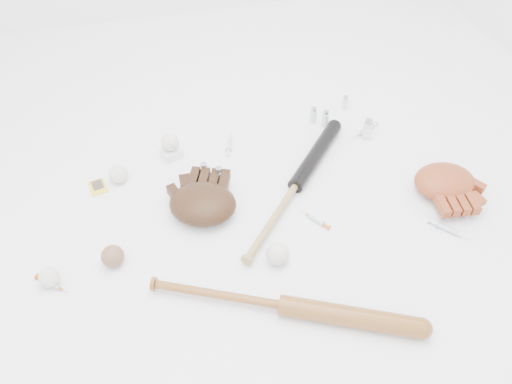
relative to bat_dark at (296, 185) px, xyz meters
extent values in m
plane|color=white|center=(-0.17, -0.02, -0.03)|extent=(3.00, 3.00, 0.00)
cube|color=yellow|center=(-0.71, 0.20, -0.03)|extent=(0.07, 0.09, 0.00)
cube|color=white|center=(-0.42, 0.30, -0.01)|extent=(0.09, 0.09, 0.04)
sphere|color=silver|center=(-0.42, 0.30, 0.04)|extent=(0.07, 0.07, 0.07)
sphere|color=silver|center=(-0.87, -0.20, 0.00)|extent=(0.06, 0.06, 0.06)
sphere|color=silver|center=(-0.63, 0.22, 0.01)|extent=(0.07, 0.07, 0.07)
sphere|color=silver|center=(-0.15, -0.29, 0.01)|extent=(0.08, 0.08, 0.08)
sphere|color=brown|center=(-0.67, -0.17, 0.01)|extent=(0.07, 0.07, 0.07)
cylinder|color=silver|center=(0.36, 0.43, 0.00)|extent=(0.02, 0.02, 0.06)
cylinder|color=silver|center=(0.19, 0.37, 0.01)|extent=(0.03, 0.03, 0.07)
cylinder|color=silver|center=(-0.32, 0.15, 0.01)|extent=(0.03, 0.03, 0.08)
cylinder|color=silver|center=(0.38, 0.22, 0.02)|extent=(0.04, 0.04, 0.09)
cylinder|color=silver|center=(-0.27, 0.11, 0.01)|extent=(0.03, 0.03, 0.08)
cylinder|color=silver|center=(0.24, 0.34, 0.01)|extent=(0.03, 0.03, 0.08)
camera|label=1|loc=(-0.46, -1.20, 1.32)|focal=35.00mm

